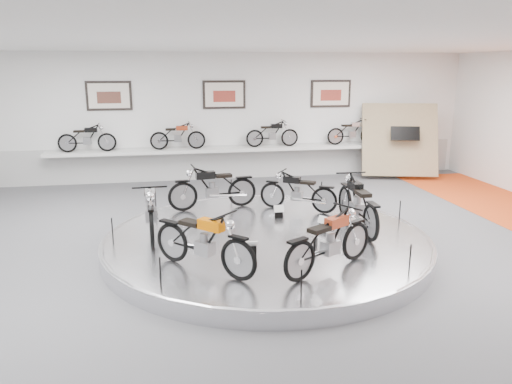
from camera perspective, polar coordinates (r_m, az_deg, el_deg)
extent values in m
plane|color=#545457|center=(9.75, 1.57, -7.20)|extent=(16.00, 16.00, 0.00)
plane|color=white|center=(9.10, 1.75, 17.00)|extent=(16.00, 16.00, 0.00)
plane|color=white|center=(16.07, -3.63, 8.56)|extent=(16.00, 0.00, 16.00)
cube|color=#BCBCBA|center=(16.25, -3.54, 3.45)|extent=(15.68, 0.04, 1.10)
cylinder|color=silver|center=(9.97, 1.22, -5.78)|extent=(6.40, 6.40, 0.30)
torus|color=#B2B2BA|center=(9.93, 1.22, -5.13)|extent=(6.40, 6.40, 0.10)
cube|color=silver|center=(15.90, -3.44, 4.87)|extent=(11.00, 0.55, 0.10)
cube|color=white|center=(15.94, -16.46, 10.50)|extent=(1.35, 0.06, 0.88)
cube|color=white|center=(15.98, -3.65, 11.04)|extent=(1.35, 0.06, 0.88)
cube|color=white|center=(16.76, 8.54, 11.06)|extent=(1.35, 0.06, 0.88)
cube|color=#99865F|center=(16.91, 16.09, 5.75)|extent=(2.56, 1.52, 2.30)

